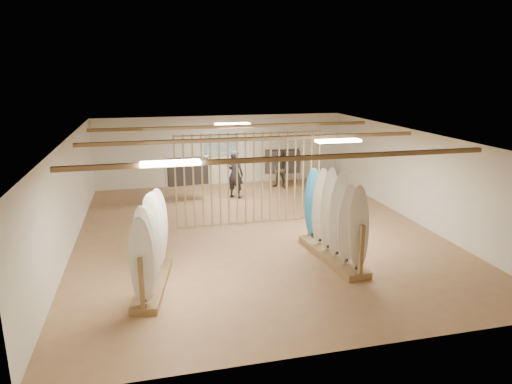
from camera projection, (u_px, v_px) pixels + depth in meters
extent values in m
plane|color=#AE7E54|center=(256.00, 232.00, 13.26)|extent=(12.00, 12.00, 0.00)
plane|color=gray|center=(256.00, 136.00, 12.54)|extent=(12.00, 12.00, 0.00)
plane|color=white|center=(221.00, 150.00, 18.53)|extent=(12.00, 0.00, 12.00)
plane|color=white|center=(344.00, 274.00, 7.27)|extent=(12.00, 0.00, 12.00)
plane|color=white|center=(68.00, 196.00, 11.76)|extent=(0.00, 12.00, 12.00)
plane|color=white|center=(414.00, 176.00, 14.04)|extent=(0.00, 12.00, 12.00)
cube|color=olive|center=(256.00, 139.00, 12.56)|extent=(9.50, 6.12, 0.10)
cube|color=white|center=(256.00, 138.00, 12.55)|extent=(1.20, 0.35, 0.06)
cylinder|color=tan|center=(175.00, 183.00, 13.15)|extent=(0.05, 0.05, 2.78)
cylinder|color=tan|center=(185.00, 182.00, 13.21)|extent=(0.05, 0.05, 2.78)
cylinder|color=tan|center=(193.00, 182.00, 13.27)|extent=(0.05, 0.05, 2.78)
cylinder|color=tan|center=(202.00, 182.00, 13.33)|extent=(0.05, 0.05, 2.78)
cylinder|color=tan|center=(211.00, 181.00, 13.39)|extent=(0.05, 0.05, 2.78)
cylinder|color=tan|center=(220.00, 181.00, 13.45)|extent=(0.05, 0.05, 2.78)
cylinder|color=tan|center=(228.00, 180.00, 13.50)|extent=(0.05, 0.05, 2.78)
cylinder|color=tan|center=(237.00, 180.00, 13.56)|extent=(0.05, 0.05, 2.78)
cylinder|color=tan|center=(246.00, 179.00, 13.62)|extent=(0.05, 0.05, 2.78)
cylinder|color=tan|center=(254.00, 179.00, 13.68)|extent=(0.05, 0.05, 2.78)
cylinder|color=tan|center=(262.00, 178.00, 13.74)|extent=(0.05, 0.05, 2.78)
cylinder|color=tan|center=(271.00, 178.00, 13.80)|extent=(0.05, 0.05, 2.78)
cylinder|color=tan|center=(279.00, 177.00, 13.86)|extent=(0.05, 0.05, 2.78)
cylinder|color=tan|center=(287.00, 177.00, 13.92)|extent=(0.05, 0.05, 2.78)
cylinder|color=tan|center=(295.00, 176.00, 13.97)|extent=(0.05, 0.05, 2.78)
cylinder|color=tan|center=(303.00, 176.00, 14.03)|extent=(0.05, 0.05, 2.78)
cylinder|color=tan|center=(311.00, 175.00, 14.09)|extent=(0.05, 0.05, 2.78)
cylinder|color=tan|center=(319.00, 175.00, 14.15)|extent=(0.05, 0.05, 2.78)
cube|color=teal|center=(221.00, 145.00, 18.46)|extent=(1.40, 0.03, 0.90)
cube|color=olive|center=(153.00, 284.00, 9.86)|extent=(0.96, 2.50, 0.15)
cylinder|color=black|center=(151.00, 244.00, 9.63)|extent=(0.43, 2.36, 0.01)
ellipsoid|color=white|center=(141.00, 261.00, 8.62)|extent=(0.48, 0.14, 1.82)
ellipsoid|color=white|center=(145.00, 252.00, 9.02)|extent=(0.48, 0.14, 1.82)
ellipsoid|color=white|center=(149.00, 245.00, 9.41)|extent=(0.48, 0.14, 1.82)
ellipsoid|color=white|center=(152.00, 238.00, 9.80)|extent=(0.48, 0.14, 1.82)
ellipsoid|color=white|center=(155.00, 231.00, 10.20)|extent=(0.48, 0.14, 1.82)
ellipsoid|color=white|center=(157.00, 225.00, 10.59)|extent=(0.48, 0.14, 1.82)
cube|color=olive|center=(332.00, 256.00, 11.35)|extent=(0.84, 2.74, 0.16)
cylinder|color=black|center=(334.00, 217.00, 11.09)|extent=(0.25, 2.64, 0.01)
ellipsoid|color=silver|center=(359.00, 229.00, 10.02)|extent=(0.53, 0.11, 2.01)
ellipsoid|color=silver|center=(348.00, 223.00, 10.44)|extent=(0.53, 0.11, 2.01)
ellipsoid|color=white|center=(339.00, 217.00, 10.86)|extent=(0.53, 0.11, 2.01)
ellipsoid|color=silver|center=(329.00, 211.00, 11.28)|extent=(0.53, 0.11, 2.01)
ellipsoid|color=silver|center=(321.00, 206.00, 11.70)|extent=(0.53, 0.11, 2.01)
ellipsoid|color=#2D8CD1|center=(313.00, 201.00, 12.12)|extent=(0.53, 0.11, 2.01)
cylinder|color=silver|center=(187.00, 157.00, 16.05)|extent=(1.52, 0.20, 0.03)
cube|color=black|center=(188.00, 172.00, 16.18)|extent=(1.45, 0.53, 0.93)
cylinder|color=silver|center=(188.00, 178.00, 16.25)|extent=(0.03, 0.03, 1.64)
cylinder|color=silver|center=(282.00, 149.00, 18.03)|extent=(1.48, 0.17, 0.03)
cube|color=black|center=(282.00, 162.00, 18.16)|extent=(1.40, 0.50, 0.90)
cylinder|color=silver|center=(282.00, 167.00, 18.22)|extent=(0.03, 0.03, 1.58)
imported|color=#222127|center=(235.00, 171.00, 16.59)|extent=(0.88, 0.83, 2.00)
imported|color=#3E3930|center=(281.00, 167.00, 18.00)|extent=(1.04, 1.01, 1.70)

